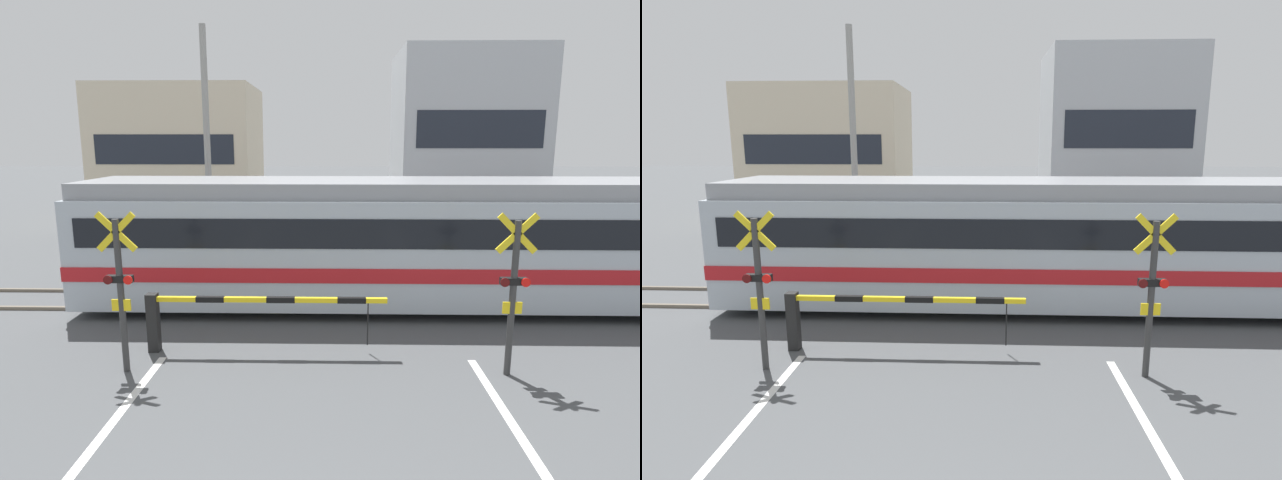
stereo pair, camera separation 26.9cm
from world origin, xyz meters
The scene contains 11 objects.
rail_track_near centered at (0.00, 9.12, 0.04)m, with size 50.00×0.10×0.08m.
rail_track_far centered at (0.00, 10.55, 0.04)m, with size 50.00×0.10×0.08m.
commuter_train centered at (3.13, 9.83, 1.63)m, with size 17.50×3.04×3.03m.
crossing_barrier_near centered at (-1.85, 6.83, 0.82)m, with size 4.49×0.20×1.13m.
crossing_barrier_far centered at (1.85, 12.95, 0.82)m, with size 4.49×0.20×1.13m.
crossing_signal_left centered at (-3.28, 5.98, 1.54)m, with size 0.68×0.15×2.80m.
crossing_signal_right centered at (3.28, 5.98, 1.54)m, with size 0.68×0.15×2.80m.
pedestrian centered at (-0.97, 14.74, 0.93)m, with size 0.38×0.22×1.63m.
building_left_of_street centered at (-7.12, 22.85, 3.26)m, with size 7.37×5.36×6.52m.
building_right_of_street centered at (6.71, 22.85, 4.05)m, with size 6.56×5.36×8.09m.
utility_pole_streetside centered at (-4.03, 15.45, 3.88)m, with size 0.22×0.22×7.75m.
Camera 1 is at (0.26, -2.02, 3.92)m, focal length 28.00 mm.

